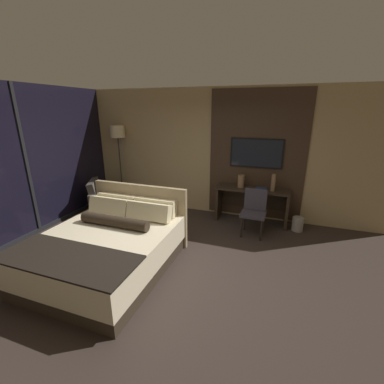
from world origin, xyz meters
name	(u,v)px	position (x,y,z in m)	size (l,w,h in m)	color
ground_plane	(167,273)	(0.00, 0.00, 0.00)	(16.00, 16.00, 0.00)	#332823
wall_back_tv_panel	(218,154)	(0.11, 2.59, 1.40)	(7.20, 0.09, 2.80)	tan
wall_left_window	(26,167)	(-3.00, 0.40, 1.32)	(0.06, 6.00, 2.80)	black
bed	(109,247)	(-0.88, -0.15, 0.36)	(1.80, 2.13, 1.08)	#33281E
desk	(252,199)	(0.95, 2.33, 0.50)	(1.50, 0.47, 0.76)	#2D2319
tv	(256,153)	(0.95, 2.52, 1.47)	(1.08, 0.04, 0.61)	black
desk_chair	(254,208)	(1.06, 1.75, 0.53)	(0.47, 0.47, 0.89)	#38333D
armchair_by_window	(110,201)	(-2.26, 1.74, 0.27)	(1.18, 1.19, 0.80)	#47423D
floor_lamp	(118,138)	(-2.31, 2.34, 1.67)	(0.34, 0.34, 1.98)	#282623
vase_tall	(273,183)	(1.35, 2.27, 0.93)	(0.09, 0.09, 0.35)	#846647
vase_short	(241,181)	(0.69, 2.32, 0.89)	(0.14, 0.14, 0.26)	#846647
book	(262,189)	(1.13, 2.28, 0.77)	(0.25, 0.20, 0.03)	navy
waste_bin	(298,224)	(1.90, 2.18, 0.14)	(0.22, 0.22, 0.28)	gray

